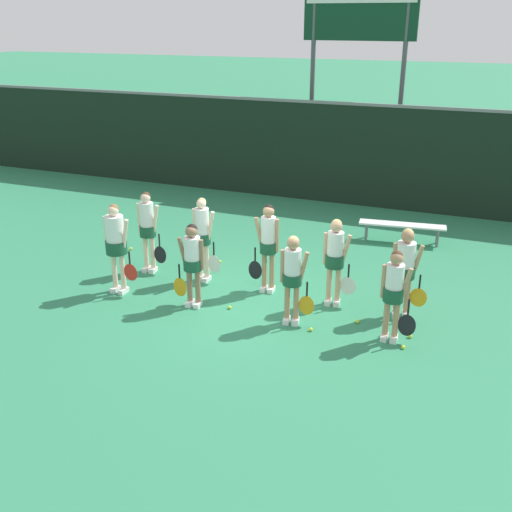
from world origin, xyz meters
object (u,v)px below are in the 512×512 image
Objects in this scene: tennis_ball_4 at (410,336)px; tennis_ball_2 at (398,298)px; player_0 at (116,241)px; bench_courtside at (402,226)px; scoreboard at (358,42)px; tennis_ball_6 at (403,347)px; tennis_ball_7 at (357,321)px; player_2 at (293,273)px; tennis_ball_0 at (131,249)px; player_5 at (203,233)px; player_6 at (268,241)px; player_3 at (394,289)px; player_1 at (192,258)px; tennis_ball_1 at (311,329)px; player_4 at (148,226)px; tennis_ball_5 at (220,262)px; tennis_ball_3 at (230,307)px; player_7 at (335,255)px; player_8 at (405,265)px.

tennis_ball_2 is at bearing 107.28° from tennis_ball_4.
player_0 is at bearing -177.33° from tennis_ball_4.
scoreboard is at bearing 110.96° from bench_courtside.
tennis_ball_7 is (-0.90, 0.60, 0.00)m from tennis_ball_6.
tennis_ball_2 is at bearing 36.76° from player_2.
player_0 is 27.06× the size of tennis_ball_0.
player_6 is (1.41, 0.01, 0.03)m from player_5.
tennis_ball_7 is at bearing 149.28° from player_3.
tennis_ball_7 is (3.04, 0.45, -0.92)m from player_1.
scoreboard is at bearing 110.29° from tennis_ball_2.
player_4 is at bearing 162.37° from tennis_ball_1.
player_3 is at bearing -16.96° from tennis_ball_0.
player_2 is at bearing -134.07° from tennis_ball_2.
tennis_ball_1 is 1.69m from tennis_ball_4.
player_4 is at bearing 154.00° from player_2.
player_4 is 5.77m from tennis_ball_4.
tennis_ball_7 is at bearing 40.74° from tennis_ball_1.
tennis_ball_2 is at bearing 8.45° from player_6.
player_1 reaches higher than tennis_ball_4.
tennis_ball_2 is at bearing -5.53° from tennis_ball_5.
tennis_ball_2 is 3.27m from tennis_ball_3.
tennis_ball_1 is 0.98× the size of tennis_ball_6.
tennis_ball_1 is at bearing -8.66° from tennis_ball_3.
player_3 is at bearing 9.53° from tennis_ball_1.
player_0 reaches higher than tennis_ball_1.
tennis_ball_1 is 3.57m from tennis_ball_5.
tennis_ball_0 is 2.28m from tennis_ball_5.
bench_courtside is at bearing 57.70° from player_6.
player_1 is 22.77× the size of tennis_ball_2.
bench_courtside is 6.48m from tennis_ball_0.
player_6 is 1.06× the size of player_7.
player_6 is at bearing 160.78° from tennis_ball_7.
player_5 reaches higher than tennis_ball_7.
bench_courtside is 5.17m from tennis_ball_6.
bench_courtside is at bearing 67.77° from player_2.
player_0 is 4.20m from player_7.
tennis_ball_3 is at bearing -26.91° from player_4.
tennis_ball_3 is at bearing 4.24° from player_1.
bench_courtside is 30.96× the size of tennis_ball_1.
player_3 is 2.83m from player_6.
player_5 is at bearing -2.89° from player_4.
player_0 reaches higher than player_2.
player_6 reaches higher than player_8.
player_0 is 26.32× the size of tennis_ball_6.
player_6 is 3.32m from tennis_ball_6.
scoreboard is 9.84m from player_1.
player_1 is 1.94m from player_2.
player_0 reaches higher than tennis_ball_6.
scoreboard is at bearing 77.09° from player_0.
player_4 reaches higher than tennis_ball_1.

